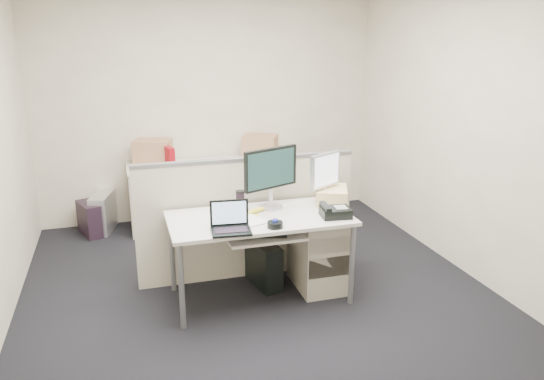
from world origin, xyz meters
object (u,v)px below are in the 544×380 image
object	(u,v)px
desk	(260,224)
monitor_main	(271,179)
laptop	(231,218)
desk_phone	(336,212)

from	to	relation	value
desk	monitor_main	world-z (taller)	monitor_main
laptop	desk_phone	size ratio (longest dim) A/B	1.25
desk	desk_phone	xyz separation A→B (m)	(0.60, -0.18, 0.10)
monitor_main	desk_phone	xyz separation A→B (m)	(0.45, -0.36, -0.23)
desk	laptop	bearing A→B (deg)	-136.97
monitor_main	desk	bearing A→B (deg)	-151.91
desk	monitor_main	distance (m)	0.41
laptop	desk_phone	distance (m)	0.91
desk_phone	monitor_main	bearing A→B (deg)	147.50
desk	desk_phone	bearing A→B (deg)	-16.70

